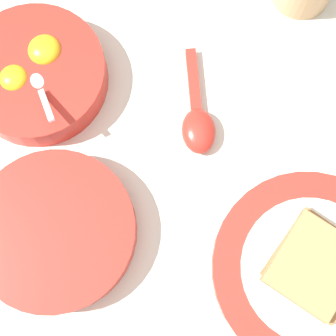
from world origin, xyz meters
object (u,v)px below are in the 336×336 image
object	(u,v)px
egg_bowl	(36,74)
soup_spoon	(198,122)
toast_plate	(311,269)
toast_sandwich	(316,265)
congee_bowl	(56,231)

from	to	relation	value
egg_bowl	soup_spoon	bearing A→B (deg)	46.26
toast_plate	soup_spoon	distance (m)	0.22
egg_bowl	toast_sandwich	world-z (taller)	egg_bowl
toast_plate	soup_spoon	size ratio (longest dim) A/B	1.63
toast_sandwich	toast_plate	bearing A→B (deg)	-21.11
toast_plate	congee_bowl	distance (m)	0.29
egg_bowl	soup_spoon	distance (m)	0.21
toast_sandwich	congee_bowl	size ratio (longest dim) A/B	0.70
toast_sandwich	egg_bowl	bearing A→B (deg)	-152.68
soup_spoon	egg_bowl	bearing A→B (deg)	-133.74
toast_sandwich	congee_bowl	distance (m)	0.29
toast_sandwich	soup_spoon	bearing A→B (deg)	-171.10
soup_spoon	toast_sandwich	bearing A→B (deg)	8.90
egg_bowl	toast_plate	size ratio (longest dim) A/B	0.77
congee_bowl	egg_bowl	bearing A→B (deg)	162.89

